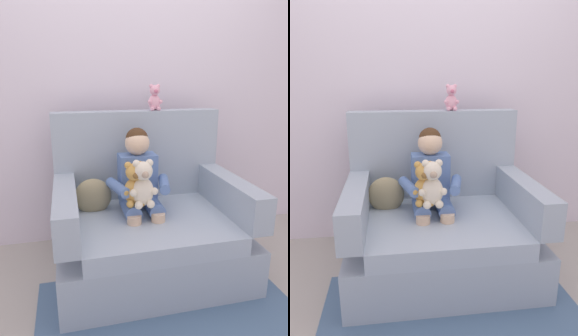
# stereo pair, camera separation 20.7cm
# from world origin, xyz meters

# --- Properties ---
(ground_plane) EXTENTS (8.00, 8.00, 0.00)m
(ground_plane) POSITION_xyz_m (0.00, 0.00, 0.00)
(ground_plane) COLOR #ADA89E
(back_wall) EXTENTS (6.00, 0.10, 2.60)m
(back_wall) POSITION_xyz_m (0.00, 0.70, 1.30)
(back_wall) COLOR silver
(back_wall) RESTS_ON ground
(armchair) EXTENTS (1.27, 0.95, 1.11)m
(armchair) POSITION_xyz_m (0.00, 0.06, 0.34)
(armchair) COLOR #9EADBC
(armchair) RESTS_ON ground
(seated_child) EXTENTS (0.45, 0.39, 0.82)m
(seated_child) POSITION_xyz_m (-0.06, 0.08, 0.66)
(seated_child) COLOR #597AB7
(seated_child) RESTS_ON armchair
(plush_honey) EXTENTS (0.17, 0.14, 0.29)m
(plush_honey) POSITION_xyz_m (-0.12, -0.06, 0.69)
(plush_honey) COLOR gold
(plush_honey) RESTS_ON armchair
(plush_cream) EXTENTS (0.18, 0.15, 0.31)m
(plush_cream) POSITION_xyz_m (-0.07, -0.09, 0.70)
(plush_cream) COLOR silver
(plush_cream) RESTS_ON armchair
(plush_pink_on_backrest) EXTENTS (0.12, 0.09, 0.20)m
(plush_pink_on_backrest) POSITION_xyz_m (0.13, 0.40, 1.20)
(plush_pink_on_backrest) COLOR #EAA8BC
(plush_pink_on_backrest) RESTS_ON armchair
(throw_pillow) EXTENTS (0.26, 0.13, 0.26)m
(throw_pillow) POSITION_xyz_m (-0.37, 0.18, 0.55)
(throw_pillow) COLOR #998C66
(throw_pillow) RESTS_ON armchair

